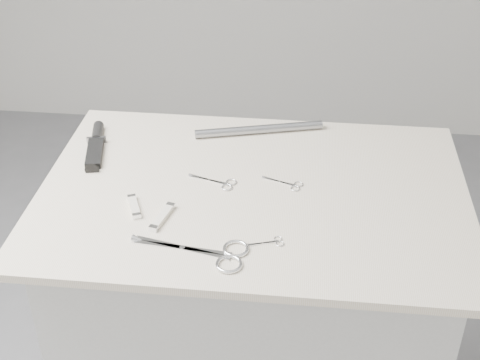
# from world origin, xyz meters

# --- Properties ---
(plinth) EXTENTS (0.90, 0.60, 0.90)m
(plinth) POSITION_xyz_m (0.00, 0.00, 0.45)
(plinth) COLOR silver
(plinth) RESTS_ON ground
(display_board) EXTENTS (1.00, 0.70, 0.02)m
(display_board) POSITION_xyz_m (0.00, 0.00, 0.91)
(display_board) COLOR beige
(display_board) RESTS_ON plinth
(large_shears) EXTENTS (0.24, 0.11, 0.01)m
(large_shears) POSITION_xyz_m (-0.06, -0.24, 0.92)
(large_shears) COLOR white
(large_shears) RESTS_ON display_board
(embroidery_scissors_a) EXTENTS (0.12, 0.06, 0.00)m
(embroidery_scissors_a) POSITION_xyz_m (-0.08, 0.02, 0.92)
(embroidery_scissors_a) COLOR white
(embroidery_scissors_a) RESTS_ON display_board
(embroidery_scissors_b) EXTENTS (0.10, 0.06, 0.00)m
(embroidery_scissors_b) POSITION_xyz_m (0.08, 0.03, 0.92)
(embroidery_scissors_b) COLOR white
(embroidery_scissors_b) RESTS_ON display_board
(tiny_scissors) EXTENTS (0.08, 0.04, 0.00)m
(tiny_scissors) POSITION_xyz_m (0.05, -0.19, 0.92)
(tiny_scissors) COLOR white
(tiny_scissors) RESTS_ON display_board
(sheathed_knife) EXTENTS (0.08, 0.21, 0.03)m
(sheathed_knife) POSITION_xyz_m (-0.42, 0.16, 0.93)
(sheathed_knife) COLOR black
(sheathed_knife) RESTS_ON display_board
(pocket_knife_a) EXTENTS (0.04, 0.10, 0.01)m
(pocket_knife_a) POSITION_xyz_m (-0.19, -0.13, 0.93)
(pocket_knife_a) COLOR silver
(pocket_knife_a) RESTS_ON display_board
(pocket_knife_b) EXTENTS (0.05, 0.09, 0.01)m
(pocket_knife_b) POSITION_xyz_m (-0.26, -0.10, 0.93)
(pocket_knife_b) COLOR silver
(pocket_knife_b) RESTS_ON display_board
(metal_rail) EXTENTS (0.34, 0.11, 0.02)m
(metal_rail) POSITION_xyz_m (-0.01, 0.27, 0.93)
(metal_rail) COLOR gray
(metal_rail) RESTS_ON display_board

